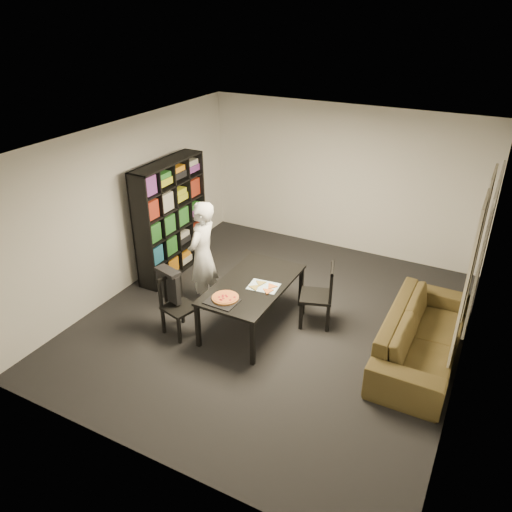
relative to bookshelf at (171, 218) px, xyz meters
The scene contains 16 objects.
room 2.26m from the bookshelf, 15.56° to the right, with size 5.01×5.51×2.61m.
window_pane 4.67m from the bookshelf, ahead, with size 0.02×1.40×1.60m, color black.
window_frame 4.67m from the bookshelf, ahead, with size 0.03×1.52×1.72m, color white.
curtain_left 4.59m from the bookshelf, ahead, with size 0.03×0.70×2.25m, color beige.
curtain_right 4.59m from the bookshelf, ahead, with size 0.03×0.70×2.25m, color beige.
bookshelf is the anchor object (origin of this frame).
dining_table 2.12m from the bookshelf, 22.79° to the right, with size 0.90×1.63×0.68m.
chair_left 1.83m from the bookshelf, 53.04° to the right, with size 0.49×0.49×0.85m.
chair_right 2.83m from the bookshelf, ahead, with size 0.54×0.54×0.93m.
draped_jacket 1.70m from the bookshelf, 55.48° to the right, with size 0.41×0.26×0.47m.
person 1.23m from the bookshelf, 32.84° to the right, with size 0.60×0.39×1.65m, color silver.
baking_tray 2.30m from the bookshelf, 37.95° to the right, with size 0.40×0.32×0.01m, color black.
pepperoni_pizza 2.26m from the bookshelf, 36.42° to the right, with size 0.35×0.35×0.03m.
kitchen_towel 2.28m from the bookshelf, 21.38° to the right, with size 0.40×0.30×0.01m, color white.
pizza_slices 2.29m from the bookshelf, 21.84° to the right, with size 0.37×0.31×0.01m, color #CD7E40, non-canonical shape.
sofa 4.24m from the bookshelf, ahead, with size 2.23×0.87×0.65m, color #413A1A.
Camera 1 is at (2.53, -5.38, 4.14)m, focal length 35.00 mm.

